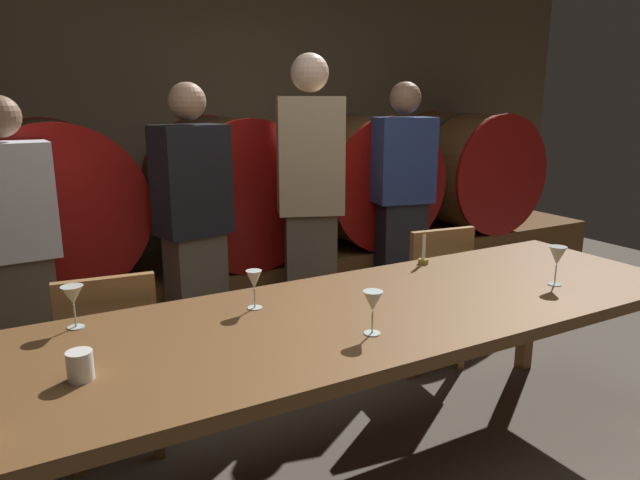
% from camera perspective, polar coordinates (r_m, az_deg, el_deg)
% --- Properties ---
extents(back_wall, '(7.08, 0.24, 2.80)m').
position_cam_1_polar(back_wall, '(4.42, -12.12, 11.06)').
color(back_wall, brown).
rests_on(back_wall, ground).
extents(barrel_shelf, '(6.37, 0.90, 0.53)m').
position_cam_1_polar(barrel_shelf, '(4.11, -9.02, -5.15)').
color(barrel_shelf, brown).
rests_on(barrel_shelf, ground).
extents(wine_barrel_left, '(0.95, 0.91, 0.95)m').
position_cam_1_polar(wine_barrel_left, '(3.72, -24.98, 3.39)').
color(wine_barrel_left, '#513319').
rests_on(wine_barrel_left, barrel_shelf).
extents(wine_barrel_center, '(0.95, 0.91, 0.95)m').
position_cam_1_polar(wine_barrel_center, '(3.94, -9.17, 5.04)').
color(wine_barrel_center, '#513319').
rests_on(wine_barrel_center, barrel_shelf).
extents(wine_barrel_right, '(0.95, 0.91, 0.95)m').
position_cam_1_polar(wine_barrel_right, '(4.40, 3.67, 6.10)').
color(wine_barrel_right, brown).
rests_on(wine_barrel_right, barrel_shelf).
extents(wine_barrel_far_right, '(0.95, 0.91, 0.95)m').
position_cam_1_polar(wine_barrel_far_right, '(5.06, 13.98, 6.73)').
color(wine_barrel_far_right, brown).
rests_on(wine_barrel_far_right, barrel_shelf).
extents(dining_table, '(2.96, 0.94, 0.78)m').
position_cam_1_polar(dining_table, '(2.36, 5.16, -8.05)').
color(dining_table, brown).
rests_on(dining_table, ground).
extents(chair_left, '(0.44, 0.44, 0.88)m').
position_cam_1_polar(chair_left, '(2.75, -20.04, -10.70)').
color(chair_left, olive).
rests_on(chair_left, ground).
extents(chair_right, '(0.45, 0.45, 0.88)m').
position_cam_1_polar(chair_right, '(3.48, 10.77, -4.90)').
color(chair_right, olive).
rests_on(chair_right, ground).
extents(guest_far_left, '(0.39, 0.26, 1.61)m').
position_cam_1_polar(guest_far_left, '(3.15, -27.66, -2.00)').
color(guest_far_left, brown).
rests_on(guest_far_left, ground).
extents(guest_center_left, '(0.42, 0.32, 1.68)m').
position_cam_1_polar(guest_center_left, '(3.28, -12.32, 0.57)').
color(guest_center_left, brown).
rests_on(guest_center_left, ground).
extents(guest_center_right, '(0.44, 0.36, 1.84)m').
position_cam_1_polar(guest_center_right, '(3.45, -0.97, 3.18)').
color(guest_center_right, brown).
rests_on(guest_center_right, ground).
extents(guest_far_right, '(0.42, 0.32, 1.70)m').
position_cam_1_polar(guest_far_right, '(3.93, 8.06, 3.10)').
color(guest_far_right, black).
rests_on(guest_far_right, ground).
extents(candle_center, '(0.05, 0.05, 0.17)m').
position_cam_1_polar(candle_center, '(2.96, 10.18, -1.48)').
color(candle_center, olive).
rests_on(candle_center, dining_table).
extents(wine_glass_far_left, '(0.08, 0.08, 0.16)m').
position_cam_1_polar(wine_glass_far_left, '(2.28, -23.22, -5.14)').
color(wine_glass_far_left, silver).
rests_on(wine_glass_far_left, dining_table).
extents(wine_glass_center_left, '(0.06, 0.06, 0.16)m').
position_cam_1_polar(wine_glass_center_left, '(2.30, -6.53, -4.05)').
color(wine_glass_center_left, silver).
rests_on(wine_glass_center_left, dining_table).
extents(wine_glass_center_right, '(0.07, 0.07, 0.16)m').
position_cam_1_polar(wine_glass_center_right, '(2.05, 5.23, -6.17)').
color(wine_glass_center_right, silver).
rests_on(wine_glass_center_right, dining_table).
extents(wine_glass_far_right, '(0.08, 0.08, 0.18)m').
position_cam_1_polar(wine_glass_far_right, '(2.77, 22.38, -1.53)').
color(wine_glass_far_right, silver).
rests_on(wine_glass_far_right, dining_table).
extents(cup_right, '(0.08, 0.08, 0.09)m').
position_cam_1_polar(cup_right, '(1.89, -22.60, -11.37)').
color(cup_right, white).
rests_on(cup_right, dining_table).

